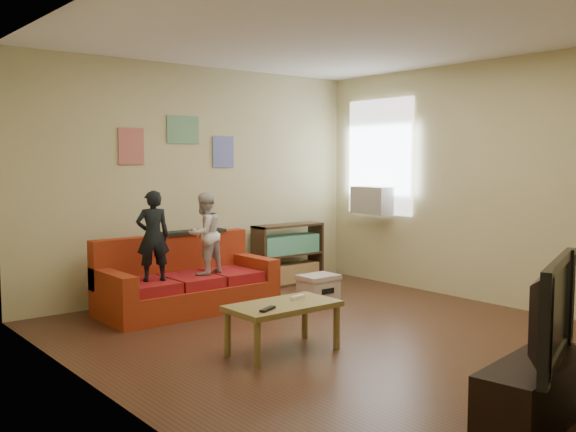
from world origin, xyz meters
TOP-DOWN VIEW (x-y plane):
  - room_shell at (0.00, 0.00)m, footprint 4.52×5.02m
  - sofa at (-0.56, 1.86)m, footprint 1.85×0.85m
  - child_a at (-1.01, 1.70)m, footprint 0.38×0.30m
  - child_b at (-0.41, 1.70)m, footprint 0.50×0.43m
  - coffee_table at (-0.70, 0.00)m, footprint 0.92×0.51m
  - remote at (-0.95, -0.12)m, footprint 0.19×0.12m
  - game_controller at (-0.50, 0.05)m, footprint 0.15×0.07m
  - bookshelf at (1.18, 2.26)m, footprint 0.98×0.29m
  - window at (2.22, 1.65)m, footprint 0.04×1.08m
  - ac_unit at (2.10, 1.65)m, footprint 0.28×0.55m
  - artwork_left at (-0.85, 2.48)m, footprint 0.30×0.01m
  - artwork_center at (-0.20, 2.48)m, footprint 0.42×0.01m
  - artwork_right at (0.35, 2.48)m, footprint 0.30×0.01m
  - file_box at (0.85, 1.29)m, footprint 0.43×0.33m
  - tv_stand at (-0.43, -2.11)m, footprint 1.11×0.52m
  - television at (-0.43, -2.11)m, footprint 1.07×0.52m
  - tissue at (0.24, 1.34)m, footprint 0.13×0.13m

SIDE VIEW (x-z plane):
  - tissue at x=0.24m, z-range 0.00..0.11m
  - file_box at x=0.85m, z-range 0.00..0.30m
  - tv_stand at x=-0.43m, z-range 0.00..0.40m
  - sofa at x=-0.56m, z-range -0.13..0.68m
  - bookshelf at x=1.18m, z-range -0.04..0.74m
  - coffee_table at x=-0.70m, z-range 0.15..0.56m
  - remote at x=-0.95m, z-range 0.42..0.44m
  - game_controller at x=-0.50m, z-range 0.42..0.45m
  - television at x=-0.43m, z-range 0.40..1.03m
  - child_b at x=-0.41m, z-range 0.39..1.26m
  - child_a at x=-1.01m, z-range 0.39..1.30m
  - ac_unit at x=2.10m, z-range 0.91..1.26m
  - room_shell at x=0.00m, z-range -0.01..2.71m
  - window at x=2.22m, z-range 0.90..2.38m
  - artwork_right at x=0.35m, z-range 1.51..1.89m
  - artwork_left at x=-0.85m, z-range 1.55..1.95m
  - artwork_center at x=-0.20m, z-range 1.79..2.11m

